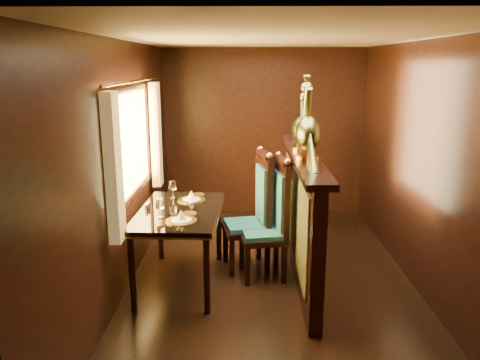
{
  "coord_description": "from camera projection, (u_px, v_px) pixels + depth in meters",
  "views": [
    {
      "loc": [
        -0.27,
        -4.54,
        2.27
      ],
      "look_at": [
        -0.33,
        0.25,
        1.07
      ],
      "focal_mm": 35.0,
      "sensor_mm": 36.0,
      "label": 1
    }
  ],
  "objects": [
    {
      "name": "ground",
      "position": [
        271.0,
        284.0,
        4.95
      ],
      "size": [
        5.0,
        5.0,
        0.0
      ],
      "primitive_type": "plane",
      "color": "black",
      "rests_on": "ground"
    },
    {
      "name": "room_shell",
      "position": [
        265.0,
        136.0,
        4.59
      ],
      "size": [
        3.04,
        5.04,
        2.52
      ],
      "color": "black",
      "rests_on": "ground"
    },
    {
      "name": "peacock_left",
      "position": [
        308.0,
        118.0,
        4.47
      ],
      "size": [
        0.25,
        0.68,
        0.8
      ],
      "primitive_type": null,
      "color": "#16432B",
      "rests_on": "partition"
    },
    {
      "name": "peacock_right",
      "position": [
        302.0,
        118.0,
        4.98
      ],
      "size": [
        0.22,
        0.58,
        0.69
      ],
      "primitive_type": null,
      "color": "#16432B",
      "rests_on": "partition"
    },
    {
      "name": "dining_table",
      "position": [
        179.0,
        216.0,
        4.81
      ],
      "size": [
        0.88,
        1.4,
        1.01
      ],
      "rotation": [
        0.0,
        0.0,
        -0.03
      ],
      "color": "black",
      "rests_on": "ground"
    },
    {
      "name": "partition",
      "position": [
        300.0,
        211.0,
        5.07
      ],
      "size": [
        0.26,
        2.7,
        1.36
      ],
      "color": "black",
      "rests_on": "ground"
    },
    {
      "name": "chair_right",
      "position": [
        257.0,
        207.0,
        5.21
      ],
      "size": [
        0.58,
        0.6,
        1.37
      ],
      "rotation": [
        0.0,
        0.0,
        0.22
      ],
      "color": "black",
      "rests_on": "ground"
    },
    {
      "name": "chair_left",
      "position": [
        274.0,
        215.0,
        4.99
      ],
      "size": [
        0.56,
        0.58,
        1.35
      ],
      "rotation": [
        0.0,
        0.0,
        0.17
      ],
      "color": "black",
      "rests_on": "ground"
    }
  ]
}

